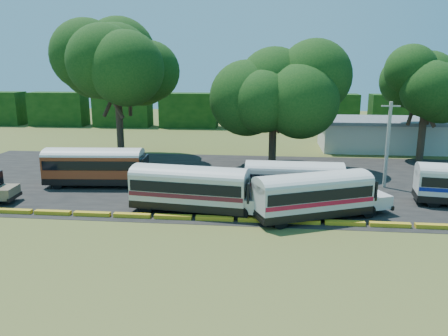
# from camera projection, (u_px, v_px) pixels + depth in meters

# --- Properties ---
(ground) EXTENTS (160.00, 160.00, 0.00)m
(ground) POSITION_uv_depth(u_px,v_px,m) (235.00, 226.00, 29.74)
(ground) COLOR #40551C
(ground) RESTS_ON ground
(asphalt_strip) EXTENTS (64.00, 24.00, 0.02)m
(asphalt_strip) POSITION_uv_depth(u_px,v_px,m) (255.00, 181.00, 41.25)
(asphalt_strip) COLOR black
(asphalt_strip) RESTS_ON ground
(curb) EXTENTS (53.70, 0.45, 0.30)m
(curb) POSITION_uv_depth(u_px,v_px,m) (236.00, 219.00, 30.67)
(curb) COLOR gold
(curb) RESTS_ON ground
(terminal_building) EXTENTS (19.00, 9.00, 4.00)m
(terminal_building) POSITION_uv_depth(u_px,v_px,m) (392.00, 134.00, 56.48)
(terminal_building) COLOR beige
(terminal_building) RESTS_ON ground
(treeline_backdrop) EXTENTS (130.00, 4.00, 6.00)m
(treeline_backdrop) POSITION_uv_depth(u_px,v_px,m) (257.00, 111.00, 75.52)
(treeline_backdrop) COLOR black
(treeline_backdrop) RESTS_ON ground
(bus_red) EXTENTS (10.85, 3.47, 3.51)m
(bus_red) POSITION_uv_depth(u_px,v_px,m) (97.00, 164.00, 39.20)
(bus_red) COLOR black
(bus_red) RESTS_ON ground
(bus_cream_west) EXTENTS (10.85, 3.92, 3.49)m
(bus_cream_west) POSITION_uv_depth(u_px,v_px,m) (193.00, 186.00, 32.25)
(bus_cream_west) COLOR black
(bus_cream_west) RESTS_ON ground
(bus_cream_east) EXTENTS (9.65, 2.57, 3.16)m
(bus_cream_east) POSITION_uv_depth(u_px,v_px,m) (296.00, 178.00, 35.28)
(bus_cream_east) COLOR black
(bus_cream_east) RESTS_ON ground
(bus_white_red) EXTENTS (10.39, 6.42, 3.37)m
(bus_white_red) POSITION_uv_depth(u_px,v_px,m) (315.00, 193.00, 30.79)
(bus_white_red) COLOR black
(bus_white_red) RESTS_ON ground
(tree_west) EXTENTS (11.49, 11.49, 15.32)m
(tree_west) POSITION_uv_depth(u_px,v_px,m) (116.00, 62.00, 48.33)
(tree_west) COLOR #332619
(tree_west) RESTS_ON ground
(tree_center) EXTENTS (10.30, 10.30, 12.62)m
(tree_center) POSITION_uv_depth(u_px,v_px,m) (274.00, 84.00, 45.19)
(tree_center) COLOR #332619
(tree_center) RESTS_ON ground
(tree_east) EXTENTS (8.40, 8.40, 12.30)m
(tree_east) POSITION_uv_depth(u_px,v_px,m) (428.00, 80.00, 48.12)
(tree_east) COLOR #332619
(tree_east) RESTS_ON ground
(utility_pole) EXTENTS (1.60, 0.30, 7.67)m
(utility_pole) POSITION_uv_depth(u_px,v_px,m) (388.00, 144.00, 38.29)
(utility_pole) COLOR gray
(utility_pole) RESTS_ON ground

